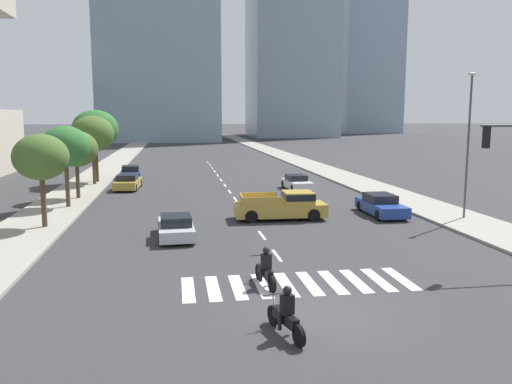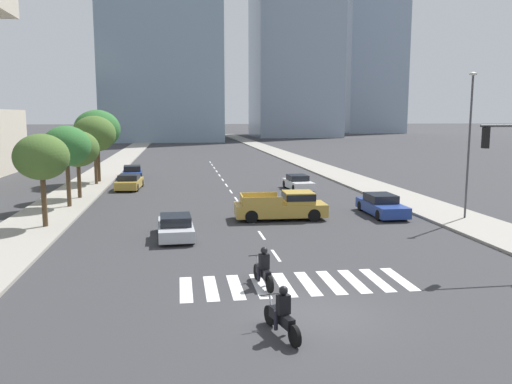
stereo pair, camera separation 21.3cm
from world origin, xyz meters
TOP-DOWN VIEW (x-y plane):
  - ground_plane at (0.00, 0.00)m, footprint 800.00×800.00m
  - sidewalk_east at (12.38, 30.00)m, footprint 4.00×260.00m
  - sidewalk_west at (-12.38, 30.00)m, footprint 4.00×260.00m
  - crosswalk_near at (-0.00, 3.02)m, footprint 8.55×2.82m
  - lane_divider_center at (0.00, 31.02)m, footprint 0.14×50.00m
  - motorcycle_lead at (-1.42, -1.37)m, footprint 0.87×2.18m
  - motorcycle_trailing at (-1.23, 2.98)m, footprint 0.70×2.11m
  - pickup_truck at (2.07, 15.05)m, footprint 5.52×2.25m
  - sedan_gold_0 at (-8.41, 29.74)m, footprint 2.13×4.59m
  - sedan_silver_1 at (-4.44, 11.16)m, footprint 1.89×4.28m
  - sedan_blue_2 at (8.37, 15.46)m, footprint 1.90×4.80m
  - sedan_blue_3 at (-8.82, 37.57)m, footprint 2.12×4.48m
  - sedan_white_4 at (5.74, 27.29)m, footprint 1.98×4.32m
  - street_lamp_east at (12.68, 13.15)m, footprint 0.50×0.24m
  - street_tree_nearest at (-11.58, 14.35)m, footprint 2.95×2.95m
  - street_tree_second at (-11.58, 20.81)m, footprint 3.16×3.16m
  - street_tree_third at (-11.58, 24.58)m, footprint 3.13×3.13m
  - street_tree_fourth at (-11.58, 32.61)m, footprint 3.75×3.75m
  - street_tree_fifth at (-11.58, 34.40)m, footprint 4.19×4.19m
  - office_tower_right_skyline at (66.30, 174.94)m, footprint 21.40×27.73m

SIDE VIEW (x-z plane):
  - ground_plane at x=0.00m, z-range 0.00..0.00m
  - lane_divider_center at x=0.00m, z-range 0.00..0.01m
  - crosswalk_near at x=0.00m, z-range 0.00..0.01m
  - sidewalk_east at x=12.38m, z-range 0.00..0.15m
  - sidewalk_west at x=-12.38m, z-range 0.00..0.15m
  - sedan_silver_1 at x=-4.44m, z-range -0.04..1.16m
  - sedan_white_4 at x=5.74m, z-range -0.04..1.20m
  - motorcycle_lead at x=-1.42m, z-range -0.16..1.33m
  - motorcycle_trailing at x=-1.23m, z-range -0.16..1.33m
  - sedan_blue_3 at x=-8.82m, z-range -0.06..1.24m
  - sedan_gold_0 at x=-8.41m, z-range -0.05..1.24m
  - sedan_blue_2 at x=8.37m, z-range -0.05..1.26m
  - pickup_truck at x=2.07m, z-range -0.02..1.65m
  - street_tree_third at x=-11.58m, z-range 1.29..6.26m
  - street_tree_nearest at x=-11.58m, z-range 1.42..6.51m
  - street_tree_second at x=-11.58m, z-range 1.48..6.88m
  - street_tree_fourth at x=-11.58m, z-range 1.57..7.63m
  - street_tree_fifth at x=-11.58m, z-range 1.66..8.26m
  - street_lamp_east at x=12.68m, z-range 0.76..9.29m
  - office_tower_right_skyline at x=66.30m, z-range -3.86..90.11m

